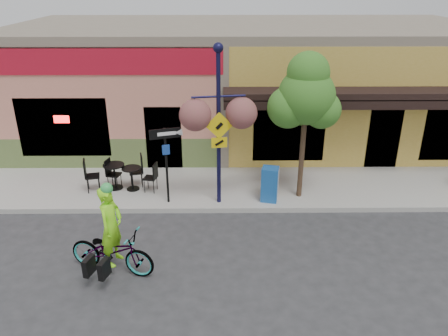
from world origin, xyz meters
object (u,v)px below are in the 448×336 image
lamp_post (219,128)px  one_way_sign (167,166)px  street_tree (304,127)px  cyclist_rider (112,236)px  newspaper_box_blue (270,184)px  newspaper_box_grey (271,183)px  building (247,81)px  bicycle (112,251)px

lamp_post → one_way_sign: (-1.47, 0.00, -1.13)m
lamp_post → street_tree: lamp_post is taller
street_tree → cyclist_rider: bearing=-144.4°
newspaper_box_blue → newspaper_box_grey: 0.16m
building → one_way_sign: (-2.62, -6.59, -0.97)m
bicycle → newspaper_box_grey: bearing=-33.9°
building → one_way_sign: building is taller
one_way_sign → street_tree: (3.87, 0.36, 1.02)m
newspaper_box_grey → street_tree: 1.90m
cyclist_rider → newspaper_box_blue: bearing=-34.5°
lamp_post → newspaper_box_grey: size_ratio=4.76×
bicycle → newspaper_box_blue: (3.88, 3.12, 0.13)m
building → bicycle: building is taller
bicycle → cyclist_rider: 0.40m
newspaper_box_blue → one_way_sign: bearing=-165.4°
building → newspaper_box_blue: size_ratio=17.57×
newspaper_box_grey → newspaper_box_blue: bearing=-96.2°
one_way_sign → newspaper_box_grey: size_ratio=2.38×
cyclist_rider → one_way_sign: 3.19m
bicycle → lamp_post: (2.40, 3.05, 1.88)m
newspaper_box_grey → street_tree: street_tree is taller
building → newspaper_box_blue: building is taller
newspaper_box_blue → street_tree: bearing=30.3°
one_way_sign → newspaper_box_blue: bearing=-14.8°
building → street_tree: (1.25, -6.23, 0.05)m
street_tree → newspaper_box_grey: bearing=-171.2°
cyclist_rider → newspaper_box_blue: (3.83, 3.12, -0.27)m
cyclist_rider → street_tree: size_ratio=0.43×
newspaper_box_blue → newspaper_box_grey: size_ratio=1.09×
one_way_sign → newspaper_box_blue: 3.01m
newspaper_box_blue → bicycle: bearing=-127.9°
bicycle → street_tree: size_ratio=0.47×
building → one_way_sign: size_ratio=8.05×
bicycle → street_tree: 6.14m
building → newspaper_box_blue: (0.33, -6.52, -1.58)m
building → newspaper_box_grey: (0.38, -6.37, -1.62)m
cyclist_rider → one_way_sign: bearing=0.2°
cyclist_rider → one_way_sign: size_ratio=0.82×
building → bicycle: bearing=-110.2°
newspaper_box_grey → building: bearing=104.7°
bicycle → lamp_post: bearing=-21.9°
one_way_sign → street_tree: bearing=-11.0°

